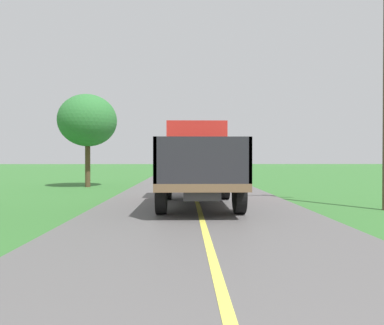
% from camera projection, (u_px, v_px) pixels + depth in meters
% --- Properties ---
extents(banana_truck_near, '(2.38, 5.82, 2.80)m').
position_uv_depth(banana_truck_near, '(197.00, 161.00, 11.75)').
color(banana_truck_near, '#2D2D30').
rests_on(banana_truck_near, road_surface).
extents(roadside_tree_mid_right, '(3.18, 3.18, 5.11)m').
position_uv_depth(roadside_tree_mid_right, '(88.00, 121.00, 19.16)').
color(roadside_tree_mid_right, '#4C3823').
rests_on(roadside_tree_mid_right, ground).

